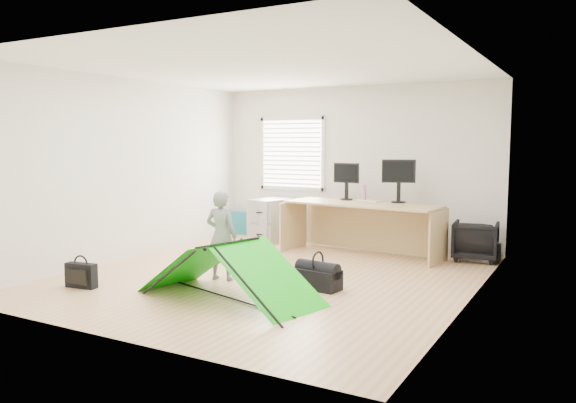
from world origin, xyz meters
The scene contains 18 objects.
ground centered at (0.00, 0.00, 0.00)m, with size 5.50×5.50×0.00m, color tan.
back_wall centered at (0.00, 2.75, 1.35)m, with size 5.00×0.02×2.70m, color silver.
window centered at (-1.20, 2.71, 1.55)m, with size 1.20×0.06×1.20m, color silver.
radiator centered at (-1.20, 2.67, 0.45)m, with size 1.00×0.12×0.60m, color silver.
desk centered at (0.52, 1.79, 0.41)m, with size 2.42×0.77×0.82m, color tan.
filing_cabinet centered at (-1.30, 2.10, 0.39)m, with size 0.50×0.66×0.77m, color gray.
monitor_left centered at (0.13, 2.13, 1.04)m, with size 0.46×0.10×0.44m, color black.
monitor_right centered at (1.00, 2.12, 1.07)m, with size 0.51×0.11×0.49m, color black.
keyboard centered at (0.53, 2.10, 0.83)m, with size 0.44×0.15×0.02m, color beige.
thermos centered at (0.42, 2.14, 0.95)m, with size 0.07×0.07×0.26m, color #BA6888.
office_chair centered at (2.14, 2.30, 0.29)m, with size 0.63×0.65×0.59m, color black.
person centered at (-0.47, -0.50, 0.57)m, with size 0.42×0.27×1.15m, color slate.
kite centered at (0.13, -1.19, 0.32)m, with size 2.07×0.90×0.64m, color #15CA13, non-canonical shape.
storage_crate centered at (2.21, 2.36, 0.13)m, with size 0.48×0.34×0.27m, color silver.
tote_bag centered at (-2.27, 2.62, 0.21)m, with size 0.36×0.16×0.42m, color #1D7584.
laptop_bag centered at (-1.73, -1.64, 0.15)m, with size 0.40×0.12×0.30m, color black.
white_box centered at (-1.05, -0.47, 0.05)m, with size 0.10×0.10×0.10m, color silver.
duffel_bag centered at (0.80, -0.31, 0.12)m, with size 0.55×0.28×0.24m, color black.
Camera 1 is at (3.68, -6.24, 1.75)m, focal length 35.00 mm.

